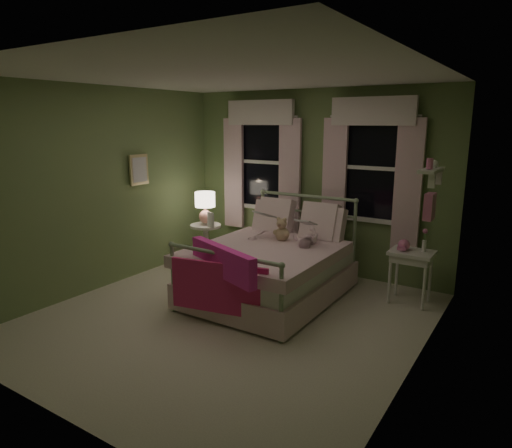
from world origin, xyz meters
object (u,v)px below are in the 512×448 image
Objects in this scene: teddy_bear at (282,231)px; nightstand_left at (206,240)px; bed at (271,267)px; table_lamp at (205,204)px; child_left at (270,214)px; child_right at (308,219)px; nightstand_right at (411,259)px.

nightstand_left is at bearing 169.89° from teddy_bear.
bed is at bearing -19.77° from nightstand_left.
table_lamp is (0.00, -0.00, 0.54)m from nightstand_left.
child_left reaches higher than table_lamp.
child_right reaches higher than bed.
nightstand_right is (1.23, 0.31, -0.40)m from child_right.
child_left is at bearing 150.50° from teddy_bear.
table_lamp is (-1.17, 0.10, 0.01)m from child_left.
nightstand_right is at bearing 25.72° from bed.
child_right is 1.33m from nightstand_right.
child_right is 1.82m from nightstand_left.
nightstand_right is (2.96, 0.21, 0.13)m from nightstand_left.
child_right is 2.45× the size of teddy_bear.
nightstand_right is (1.79, 0.31, -0.40)m from child_left.
child_right is (0.28, 0.42, 0.56)m from bed.
bed is 4.35× the size of table_lamp.
teddy_bear is 1.48m from table_lamp.
nightstand_left is at bearing 10.36° from child_left.
bed reaches higher than nightstand_left.
child_right is at bearing 56.40° from bed.
child_right reaches higher than table_lamp.
bed is at bearing -19.77° from table_lamp.
child_left is 1.00× the size of child_right.
bed is 2.68× the size of child_right.
child_left reaches higher than nightstand_left.
nightstand_right is at bearing -155.04° from child_left.
nightstand_left is at bearing 135.00° from table_lamp.
child_left is 1.18m from table_lamp.
table_lamp is 3.00m from nightstand_right.
child_right is 1.62× the size of table_lamp.
child_right is 1.19× the size of nightstand_right.
table_lamp is (-1.45, 0.52, 0.57)m from bed.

